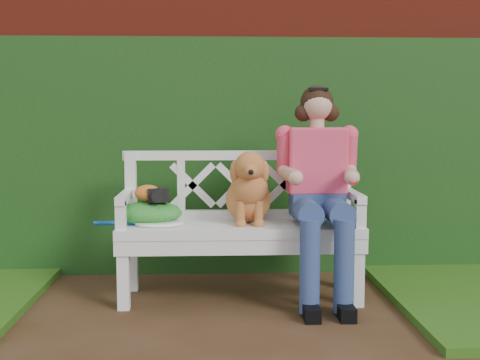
{
  "coord_description": "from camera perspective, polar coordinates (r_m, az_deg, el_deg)",
  "views": [
    {
      "loc": [
        -0.01,
        -2.99,
        1.15
      ],
      "look_at": [
        0.17,
        0.96,
        0.75
      ],
      "focal_mm": 48.0,
      "sensor_mm": 36.0,
      "label": 1
    }
  ],
  "objects": [
    {
      "name": "dog",
      "position": [
        3.99,
        0.77,
        -0.56
      ],
      "size": [
        0.38,
        0.47,
        0.46
      ],
      "primitive_type": null,
      "rotation": [
        0.0,
        0.0,
        0.19
      ],
      "color": "#AD6E3C",
      "rests_on": "garden_bench"
    },
    {
      "name": "garden_bench",
      "position": [
        4.06,
        -0.0,
        -7.18
      ],
      "size": [
        1.63,
        0.76,
        0.48
      ],
      "primitive_type": null,
      "rotation": [
        0.0,
        0.0,
        -0.11
      ],
      "color": "white",
      "rests_on": "ground"
    },
    {
      "name": "ground",
      "position": [
        3.21,
        -2.35,
        -15.27
      ],
      "size": [
        60.0,
        60.0,
        0.0
      ],
      "primitive_type": "plane",
      "color": "#37220F"
    },
    {
      "name": "camera_item",
      "position": [
        3.99,
        -7.29,
        -1.32
      ],
      "size": [
        0.14,
        0.11,
        0.09
      ],
      "primitive_type": "cube",
      "rotation": [
        0.0,
        0.0,
        0.13
      ],
      "color": "black",
      "rests_on": "green_bag"
    },
    {
      "name": "baseball_glove",
      "position": [
        4.01,
        -8.2,
        -1.16
      ],
      "size": [
        0.2,
        0.18,
        0.1
      ],
      "primitive_type": "ellipsoid",
      "rotation": [
        0.0,
        0.0,
        -0.41
      ],
      "color": "#C45F20",
      "rests_on": "green_bag"
    },
    {
      "name": "seated_woman",
      "position": [
        4.02,
        6.89,
        -1.56
      ],
      "size": [
        0.6,
        0.77,
        1.28
      ],
      "primitive_type": null,
      "rotation": [
        0.0,
        0.0,
        -0.09
      ],
      "color": "#EB303B",
      "rests_on": "ground"
    },
    {
      "name": "brick_wall",
      "position": [
        4.89,
        -2.48,
        5.19
      ],
      "size": [
        10.0,
        0.3,
        2.2
      ],
      "primitive_type": "cube",
      "color": "maroon",
      "rests_on": "ground"
    },
    {
      "name": "ivy_hedge",
      "position": [
        4.68,
        -2.46,
        2.1
      ],
      "size": [
        10.0,
        0.18,
        1.7
      ],
      "primitive_type": "cube",
      "color": "#1D4E17",
      "rests_on": "ground"
    },
    {
      "name": "tennis_racket",
      "position": [
        3.97,
        -7.6,
        -3.79
      ],
      "size": [
        0.62,
        0.39,
        0.03
      ],
      "primitive_type": null,
      "rotation": [
        0.0,
        0.0,
        -0.29
      ],
      "color": "white",
      "rests_on": "garden_bench"
    },
    {
      "name": "green_bag",
      "position": [
        4.03,
        -8.07,
        -2.87
      ],
      "size": [
        0.45,
        0.37,
        0.14
      ],
      "primitive_type": null,
      "rotation": [
        0.0,
        0.0,
        0.16
      ],
      "color": "#178521",
      "rests_on": "garden_bench"
    }
  ]
}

